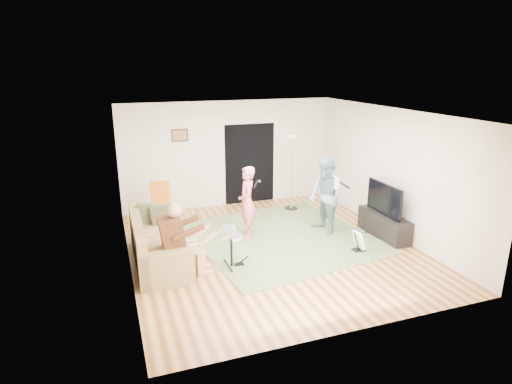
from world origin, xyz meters
TOP-DOWN VIEW (x-y plane):
  - floor at (0.00, 0.00)m, footprint 6.00×6.00m
  - walls at (0.00, 0.00)m, footprint 5.50×6.00m
  - ceiling at (0.00, 0.00)m, footprint 6.00×6.00m
  - window_blinds at (-2.74, 0.20)m, footprint 0.00×2.05m
  - doorway at (0.55, 2.99)m, footprint 2.10×0.00m
  - picture_frame at (-1.25, 2.99)m, footprint 0.42×0.03m
  - area_rug at (0.39, 0.44)m, footprint 3.98×4.06m
  - sofa at (-2.30, 0.11)m, footprint 0.90×2.19m
  - drummer at (-1.88, -0.54)m, footprint 0.86×0.48m
  - drum_kit at (-1.00, -0.54)m, footprint 0.39×0.70m
  - singer at (-0.27, 0.77)m, footprint 0.47×0.62m
  - microphone at (-0.07, 0.77)m, footprint 0.06×0.06m
  - guitarist at (1.39, 0.38)m, footprint 0.73×0.88m
  - guitar_held at (1.59, 0.38)m, footprint 0.19×0.61m
  - guitar_spare at (1.57, -0.71)m, footprint 0.29×0.26m
  - torchiere_lamp at (1.35, 2.07)m, footprint 0.34×0.34m
  - dining_chair at (-1.94, 1.81)m, footprint 0.49×0.51m
  - tv_cabinet at (2.50, -0.22)m, footprint 0.40×1.40m
  - television at (2.45, -0.22)m, footprint 0.06×1.11m

SIDE VIEW (x-z plane):
  - floor at x=0.00m, z-range 0.00..0.00m
  - area_rug at x=0.39m, z-range 0.00..0.02m
  - guitar_spare at x=1.57m, z-range -0.17..0.64m
  - tv_cabinet at x=2.50m, z-range 0.00..0.50m
  - sofa at x=-2.30m, z-range -0.15..0.74m
  - drum_kit at x=-1.00m, z-range -0.05..0.67m
  - dining_chair at x=-1.94m, z-range -0.15..0.91m
  - drummer at x=-1.88m, z-range -0.15..1.17m
  - singer at x=-0.27m, z-range 0.00..1.53m
  - guitarist at x=1.39m, z-range 0.00..1.67m
  - television at x=2.45m, z-range 0.52..1.18m
  - doorway at x=0.55m, z-range 0.00..2.10m
  - guitar_held at x=1.59m, z-range 1.00..1.26m
  - microphone at x=-0.07m, z-range 1.02..1.26m
  - torchiere_lamp at x=1.35m, z-range 0.35..2.24m
  - walls at x=0.00m, z-range 0.00..2.70m
  - window_blinds at x=-2.74m, z-range 0.53..2.58m
  - picture_frame at x=-1.25m, z-range 1.74..2.06m
  - ceiling at x=0.00m, z-range 2.70..2.70m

